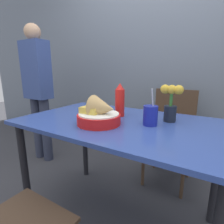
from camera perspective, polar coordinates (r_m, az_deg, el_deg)
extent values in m
plane|color=#38383D|center=(1.54, 2.25, -31.48)|extent=(12.00, 12.00, 0.00)
cube|color=slate|center=(2.14, 17.78, 18.45)|extent=(7.00, 0.06, 2.60)
cube|color=#334C9E|center=(1.14, 2.60, -3.34)|extent=(1.29, 0.78, 0.02)
cylinder|color=black|center=(1.46, -26.52, -17.45)|extent=(0.05, 0.05, 0.75)
cylinder|color=black|center=(1.85, -8.85, -9.54)|extent=(0.05, 0.05, 0.75)
cylinder|color=black|center=(1.48, 30.93, -17.55)|extent=(0.05, 0.05, 0.75)
cylinder|color=#473323|center=(1.31, -25.06, -30.29)|extent=(0.03, 0.03, 0.41)
cylinder|color=#473323|center=(1.77, 10.04, -16.78)|extent=(0.03, 0.03, 0.41)
cylinder|color=#473323|center=(1.70, 22.10, -19.04)|extent=(0.03, 0.03, 0.41)
cylinder|color=#473323|center=(2.07, 13.73, -12.23)|extent=(0.03, 0.03, 0.41)
cylinder|color=#473323|center=(2.01, 23.83, -13.86)|extent=(0.03, 0.03, 0.41)
cube|color=#473323|center=(1.79, 17.92, -9.21)|extent=(0.40, 0.40, 0.02)
cube|color=#473323|center=(1.88, 19.77, -0.24)|extent=(0.40, 0.03, 0.48)
cylinder|color=red|center=(1.06, -4.29, -2.36)|extent=(0.26, 0.26, 0.06)
cylinder|color=white|center=(1.05, -4.32, -0.60)|extent=(0.24, 0.24, 0.01)
cone|color=tan|center=(1.02, -2.85, 1.31)|extent=(0.14, 0.14, 0.14)
cube|color=#E5C14C|center=(1.06, -6.77, 0.51)|extent=(0.12, 0.09, 0.04)
cylinder|color=red|center=(1.23, 2.55, 2.98)|extent=(0.07, 0.07, 0.19)
cone|color=red|center=(1.21, 2.61, 8.38)|extent=(0.06, 0.06, 0.04)
cylinder|color=#192399|center=(1.05, 12.42, -1.13)|extent=(0.09, 0.09, 0.12)
cylinder|color=black|center=(1.05, 12.40, -1.63)|extent=(0.08, 0.08, 0.10)
cylinder|color=white|center=(1.04, 13.24, 1.59)|extent=(0.01, 0.08, 0.22)
cylinder|color=black|center=(1.16, 18.39, -0.51)|extent=(0.08, 0.08, 0.10)
cylinder|color=#33722D|center=(1.15, 18.74, 4.14)|extent=(0.02, 0.02, 0.09)
sphere|color=gold|center=(1.14, 18.96, 6.96)|extent=(0.06, 0.06, 0.06)
sphere|color=gold|center=(1.15, 16.97, 7.15)|extent=(0.06, 0.06, 0.06)
sphere|color=gold|center=(1.13, 20.97, 6.76)|extent=(0.06, 0.06, 0.06)
cylinder|color=#2D3347|center=(2.39, -23.07, -4.82)|extent=(0.11, 0.11, 0.77)
cylinder|color=#2D3347|center=(2.27, -20.67, -5.57)|extent=(0.11, 0.11, 0.77)
cube|color=#384C8C|center=(2.22, -23.51, 12.34)|extent=(0.32, 0.18, 0.64)
sphere|color=tan|center=(2.26, -24.55, 22.71)|extent=(0.18, 0.18, 0.18)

